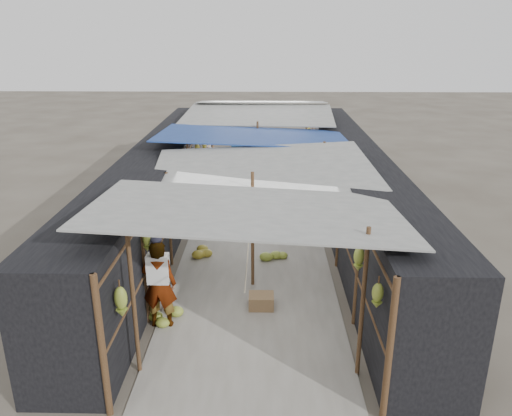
# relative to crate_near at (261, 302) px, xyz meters

# --- Properties ---
(ground) EXTENTS (80.00, 80.00, 0.00)m
(ground) POSITION_rel_crate_near_xyz_m (-0.20, -2.02, -0.15)
(ground) COLOR #6B6356
(ground) RESTS_ON ground
(aisle_slab) EXTENTS (3.60, 16.00, 0.02)m
(aisle_slab) POSITION_rel_crate_near_xyz_m (-0.20, 4.48, -0.14)
(aisle_slab) COLOR #9E998E
(aisle_slab) RESTS_ON ground
(stall_left) EXTENTS (1.40, 15.00, 2.30)m
(stall_left) POSITION_rel_crate_near_xyz_m (-2.90, 4.48, 1.00)
(stall_left) COLOR black
(stall_left) RESTS_ON ground
(stall_right) EXTENTS (1.40, 15.00, 2.30)m
(stall_right) POSITION_rel_crate_near_xyz_m (2.50, 4.48, 1.00)
(stall_right) COLOR black
(stall_right) RESTS_ON ground
(crate_near) EXTENTS (0.51, 0.41, 0.30)m
(crate_near) POSITION_rel_crate_near_xyz_m (0.00, 0.00, 0.00)
(crate_near) COLOR #98714D
(crate_near) RESTS_ON ground
(crate_mid) EXTENTS (0.61, 0.54, 0.31)m
(crate_mid) POSITION_rel_crate_near_xyz_m (0.61, 3.82, 0.00)
(crate_mid) COLOR #98714D
(crate_mid) RESTS_ON ground
(crate_back) EXTENTS (0.52, 0.48, 0.27)m
(crate_back) POSITION_rel_crate_near_xyz_m (-0.26, 6.60, -0.02)
(crate_back) COLOR #98714D
(crate_back) RESTS_ON ground
(black_basin) EXTENTS (0.56, 0.56, 0.17)m
(black_basin) POSITION_rel_crate_near_xyz_m (1.26, 9.19, -0.07)
(black_basin) COLOR black
(black_basin) RESTS_ON ground
(vendor_elderly) EXTENTS (0.66, 0.44, 1.76)m
(vendor_elderly) POSITION_rel_crate_near_xyz_m (-1.90, -0.65, 0.73)
(vendor_elderly) COLOR silver
(vendor_elderly) RESTS_ON ground
(shopper_blue) EXTENTS (1.07, 0.97, 1.79)m
(shopper_blue) POSITION_rel_crate_near_xyz_m (-1.36, 6.80, 0.74)
(shopper_blue) COLOR #1E4196
(shopper_blue) RESTS_ON ground
(vendor_seated) EXTENTS (0.40, 0.64, 0.95)m
(vendor_seated) POSITION_rel_crate_near_xyz_m (0.96, 8.11, 0.33)
(vendor_seated) COLOR #554F49
(vendor_seated) RESTS_ON ground
(market_canopy) EXTENTS (5.62, 15.20, 2.77)m
(market_canopy) POSITION_rel_crate_near_xyz_m (-0.17, 4.82, 2.26)
(market_canopy) COLOR brown
(market_canopy) RESTS_ON ground
(hanging_bananas) EXTENTS (3.95, 14.30, 0.78)m
(hanging_bananas) POSITION_rel_crate_near_xyz_m (-0.28, 3.76, 1.51)
(hanging_bananas) COLOR olive
(hanging_bananas) RESTS_ON ground
(floor_bananas) EXTENTS (3.68, 9.58, 0.32)m
(floor_bananas) POSITION_rel_crate_near_xyz_m (-0.21, 4.28, -0.01)
(floor_bananas) COLOR olive
(floor_bananas) RESTS_ON ground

